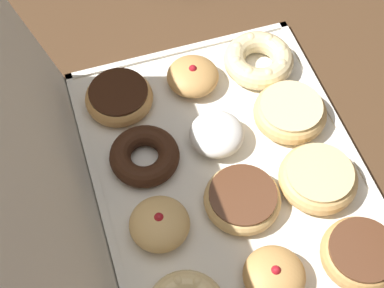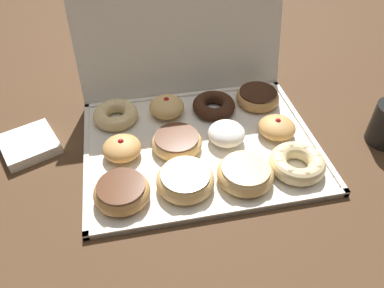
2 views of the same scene
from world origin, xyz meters
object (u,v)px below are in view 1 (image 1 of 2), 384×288
(glazed_ring_donut_2, at_px, (290,112))
(jelly_filled_donut_9, at_px, (160,224))
(chocolate_frosted_donut_0, at_px, (361,254))
(jelly_filled_donut_4, at_px, (271,276))
(powdered_filled_donut_6, at_px, (219,133))
(jelly_filled_donut_7, at_px, (193,76))
(cruller_donut_3, at_px, (259,60))
(donut_box, at_px, (229,175))
(glazed_ring_donut_1, at_px, (318,178))
(chocolate_frosted_donut_11, at_px, (119,97))
(chocolate_cake_ring_donut_10, at_px, (145,156))
(chocolate_frosted_donut_5, at_px, (240,199))

(glazed_ring_donut_2, distance_m, jelly_filled_donut_9, 0.29)
(chocolate_frosted_donut_0, distance_m, jelly_filled_donut_9, 0.29)
(jelly_filled_donut_4, relative_size, jelly_filled_donut_9, 0.99)
(powdered_filled_donut_6, bearing_deg, jelly_filled_donut_7, 1.72)
(cruller_donut_3, bearing_deg, donut_box, 147.13)
(jelly_filled_donut_4, distance_m, powdered_filled_donut_6, 0.24)
(glazed_ring_donut_2, height_order, jelly_filled_donut_4, jelly_filled_donut_4)
(glazed_ring_donut_1, height_order, cruller_donut_3, same)
(chocolate_frosted_donut_0, height_order, glazed_ring_donut_1, same)
(donut_box, height_order, jelly_filled_donut_7, jelly_filled_donut_7)
(jelly_filled_donut_7, bearing_deg, glazed_ring_donut_2, -132.72)
(chocolate_frosted_donut_0, bearing_deg, glazed_ring_donut_1, 2.76)
(donut_box, bearing_deg, powdered_filled_donut_6, -3.28)
(jelly_filled_donut_7, bearing_deg, jelly_filled_donut_9, 152.38)
(jelly_filled_donut_7, xyz_separation_m, chocolate_frosted_donut_11, (-0.00, 0.13, -0.00))
(donut_box, height_order, glazed_ring_donut_2, glazed_ring_donut_2)
(chocolate_cake_ring_donut_10, distance_m, chocolate_frosted_donut_11, 0.12)
(donut_box, xyz_separation_m, cruller_donut_3, (0.19, -0.12, 0.03))
(donut_box, distance_m, chocolate_frosted_donut_5, 0.06)
(jelly_filled_donut_9, height_order, chocolate_cake_ring_donut_10, jelly_filled_donut_9)
(chocolate_frosted_donut_0, xyz_separation_m, jelly_filled_donut_4, (0.01, 0.13, 0.00))
(donut_box, bearing_deg, chocolate_frosted_donut_0, -146.11)
(glazed_ring_donut_2, xyz_separation_m, jelly_filled_donut_4, (-0.25, 0.13, 0.00))
(glazed_ring_donut_1, bearing_deg, cruller_donut_3, 0.23)
(donut_box, relative_size, chocolate_frosted_donut_5, 4.64)
(chocolate_frosted_donut_5, relative_size, jelly_filled_donut_9, 1.31)
(jelly_filled_donut_9, bearing_deg, donut_box, -64.79)
(donut_box, bearing_deg, chocolate_frosted_donut_5, 176.81)
(chocolate_frosted_donut_5, relative_size, powdered_filled_donut_6, 1.33)
(glazed_ring_donut_2, relative_size, jelly_filled_donut_4, 1.38)
(chocolate_frosted_donut_0, relative_size, powdered_filled_donut_6, 1.31)
(chocolate_frosted_donut_0, xyz_separation_m, chocolate_frosted_donut_5, (0.13, 0.13, -0.00))
(donut_box, bearing_deg, jelly_filled_donut_9, 115.21)
(donut_box, distance_m, glazed_ring_donut_2, 0.15)
(chocolate_frosted_donut_11, bearing_deg, chocolate_cake_ring_donut_10, -175.05)
(cruller_donut_3, bearing_deg, jelly_filled_donut_7, 90.26)
(glazed_ring_donut_1, xyz_separation_m, chocolate_cake_ring_donut_10, (0.12, 0.24, -0.00))
(cruller_donut_3, height_order, jelly_filled_donut_9, jelly_filled_donut_9)
(cruller_donut_3, xyz_separation_m, jelly_filled_donut_7, (-0.00, 0.12, 0.00))
(cruller_donut_3, bearing_deg, chocolate_frosted_donut_5, 153.07)
(jelly_filled_donut_4, distance_m, jelly_filled_donut_9, 0.17)
(glazed_ring_donut_2, height_order, chocolate_cake_ring_donut_10, glazed_ring_donut_2)
(donut_box, height_order, jelly_filled_donut_9, jelly_filled_donut_9)
(donut_box, bearing_deg, chocolate_cake_ring_donut_10, 63.13)
(glazed_ring_donut_2, height_order, jelly_filled_donut_9, jelly_filled_donut_9)
(powdered_filled_donut_6, height_order, jelly_filled_donut_7, same)
(chocolate_frosted_donut_0, relative_size, glazed_ring_donut_1, 0.94)
(glazed_ring_donut_1, xyz_separation_m, powdered_filled_donut_6, (0.12, 0.12, 0.00))
(donut_box, distance_m, chocolate_cake_ring_donut_10, 0.14)
(glazed_ring_donut_2, bearing_deg, chocolate_frosted_donut_0, 179.78)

